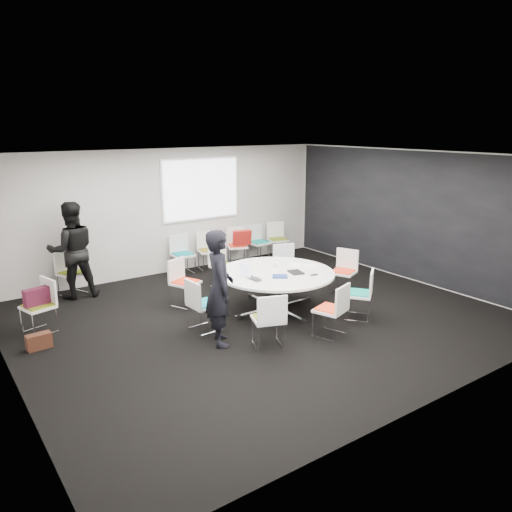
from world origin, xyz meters
TOP-DOWN VIEW (x-y plane):
  - room_shell at (0.09, 0.00)m, footprint 8.08×7.08m
  - conference_table at (0.43, 0.12)m, footprint 2.12×2.12m
  - projection_screen at (0.80, 3.46)m, footprint 1.90×0.03m
  - chair_ring_a at (2.12, 0.08)m, footprint 0.60×0.60m
  - chair_ring_b at (1.44, 1.08)m, footprint 0.59×0.59m
  - chair_ring_c at (0.36, 1.83)m, footprint 0.50×0.49m
  - chair_ring_d at (-0.80, 1.29)m, footprint 0.60×0.60m
  - chair_ring_e at (-1.10, 0.06)m, footprint 0.47×0.49m
  - chair_ring_f at (-0.60, -1.07)m, footprint 0.59×0.58m
  - chair_ring_g at (0.45, -1.32)m, footprint 0.58×0.57m
  - chair_ring_h at (1.39, -1.04)m, footprint 0.64×0.64m
  - chair_back_a at (0.11, 3.17)m, footprint 0.47×0.46m
  - chair_back_b at (0.77, 3.14)m, footprint 0.55×0.54m
  - chair_back_c at (1.57, 3.14)m, footprint 0.60×0.59m
  - chair_back_d at (2.22, 3.14)m, footprint 0.48×0.47m
  - chair_back_e at (2.80, 3.13)m, footprint 0.58×0.57m
  - chair_spare_left at (-3.32, 1.52)m, footprint 0.55×0.56m
  - chair_person_back at (-2.36, 3.13)m, footprint 0.61×0.60m
  - person_main at (-1.13, -0.53)m, footprint 0.65×0.77m
  - person_back at (-2.35, 2.96)m, footprint 1.00×0.82m
  - laptop at (-0.10, -0.03)m, footprint 0.22×0.33m
  - laptop_lid at (-0.20, 0.16)m, footprint 0.02×0.30m
  - notebook_black at (0.70, -0.14)m, footprint 0.29×0.34m
  - tablet_folio at (0.30, -0.18)m, footprint 0.33×0.31m
  - papers_right at (1.01, 0.27)m, footprint 0.37×0.35m
  - papers_front at (1.23, 0.06)m, footprint 0.35×0.29m
  - cup at (0.60, 0.37)m, footprint 0.08×0.08m
  - phone at (0.87, -0.43)m, footprint 0.15×0.09m
  - maroon_bag at (-3.34, 1.52)m, footprint 0.42×0.22m
  - brown_bag at (-3.49, 0.87)m, footprint 0.37×0.19m
  - red_jacket at (1.57, 2.92)m, footprint 0.47×0.28m

SIDE VIEW (x-z plane):
  - brown_bag at x=-3.49m, z-range 0.00..0.24m
  - chair_ring_a at x=2.12m, z-range -0.16..0.72m
  - chair_ring_b at x=1.44m, z-range -0.16..0.72m
  - chair_ring_c at x=0.36m, z-range -0.16..0.72m
  - chair_ring_d at x=-0.80m, z-range -0.16..0.72m
  - chair_ring_e at x=-1.10m, z-range -0.16..0.72m
  - chair_ring_f at x=-0.60m, z-range -0.16..0.72m
  - chair_ring_g at x=0.45m, z-range -0.16..0.72m
  - chair_ring_h at x=1.39m, z-range -0.16..0.72m
  - chair_back_a at x=0.11m, z-range -0.16..0.72m
  - chair_back_b at x=0.77m, z-range -0.16..0.72m
  - chair_back_c at x=1.57m, z-range -0.16..0.72m
  - chair_back_d at x=2.22m, z-range -0.16..0.72m
  - chair_back_e at x=2.80m, z-range -0.16..0.72m
  - chair_spare_left at x=-3.32m, z-range -0.16..0.72m
  - chair_person_back at x=-2.36m, z-range -0.16..0.72m
  - conference_table at x=0.43m, z-range 0.16..0.89m
  - maroon_bag at x=-3.34m, z-range 0.48..0.76m
  - red_jacket at x=1.57m, z-range 0.52..0.88m
  - papers_right at x=1.01m, z-range 0.73..0.73m
  - papers_front at x=1.23m, z-range 0.73..0.73m
  - phone at x=0.87m, z-range 0.73..0.74m
  - notebook_black at x=0.70m, z-range 0.73..0.75m
  - laptop at x=-0.10m, z-range 0.73..0.76m
  - tablet_folio at x=0.30m, z-range 0.73..0.76m
  - cup at x=0.60m, z-range 0.73..0.82m
  - laptop_lid at x=-0.20m, z-range 0.75..0.97m
  - person_main at x=-1.13m, z-range 0.00..1.81m
  - person_back at x=-2.35m, z-range 0.00..1.89m
  - room_shell at x=0.09m, z-range -0.04..2.84m
  - projection_screen at x=0.80m, z-range 1.17..2.53m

